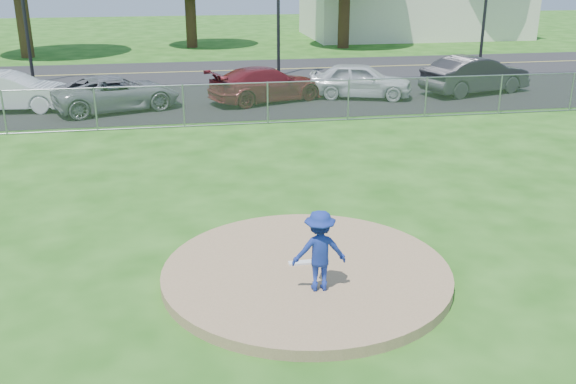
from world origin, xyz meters
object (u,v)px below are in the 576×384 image
(parked_car_pearl, at_px, (360,80))
(parked_car_charcoal, at_px, (475,75))
(pitcher, at_px, (319,251))
(traffic_cone, at_px, (40,103))
(parked_car_gray, at_px, (117,93))
(commercial_building, at_px, (413,7))
(traffic_signal_right, at_px, (490,5))
(parked_car_darkred, at_px, (267,84))
(traffic_signal_left, at_px, (29,11))
(parked_car_white, at_px, (9,92))

(parked_car_pearl, xyz_separation_m, parked_car_charcoal, (5.28, 0.05, 0.07))
(pitcher, distance_m, traffic_cone, 17.76)
(parked_car_gray, bearing_deg, pitcher, 176.47)
(commercial_building, height_order, traffic_cone, commercial_building)
(traffic_signal_right, bearing_deg, parked_car_darkred, -154.14)
(traffic_signal_left, distance_m, traffic_signal_right, 23.00)
(traffic_signal_left, xyz_separation_m, pitcher, (8.82, -22.81, -2.43))
(commercial_building, relative_size, parked_car_white, 3.59)
(commercial_building, distance_m, parked_car_darkred, 26.52)
(traffic_signal_left, relative_size, parked_car_darkred, 1.13)
(pitcher, height_order, parked_car_white, pitcher)
(parked_car_pearl, bearing_deg, traffic_cone, 110.66)
(traffic_signal_left, bearing_deg, pitcher, -68.85)
(traffic_signal_right, height_order, parked_car_charcoal, traffic_signal_right)
(traffic_signal_left, xyz_separation_m, parked_car_white, (0.11, -6.21, -2.60))
(traffic_cone, distance_m, parked_car_pearl, 13.05)
(parked_car_white, bearing_deg, traffic_cone, -108.88)
(commercial_building, relative_size, parked_car_gray, 3.36)
(parked_car_pearl, bearing_deg, parked_car_gray, 111.92)
(commercial_building, distance_m, parked_car_gray, 30.73)
(parked_car_pearl, bearing_deg, parked_car_white, 108.32)
(commercial_building, height_order, parked_car_charcoal, commercial_building)
(pitcher, distance_m, parked_car_charcoal, 19.93)
(traffic_signal_left, xyz_separation_m, parked_car_darkred, (10.27, -6.17, -2.63))
(commercial_building, bearing_deg, parked_car_white, -137.99)
(parked_car_white, height_order, parked_car_gray, parked_car_white)
(parked_car_darkred, distance_m, parked_car_charcoal, 9.34)
(commercial_building, height_order, traffic_signal_right, traffic_signal_right)
(traffic_signal_right, distance_m, parked_car_gray, 20.15)
(commercial_building, bearing_deg, traffic_signal_left, -147.13)
(traffic_signal_right, bearing_deg, commercial_building, 83.71)
(commercial_building, relative_size, traffic_signal_left, 2.93)
(commercial_building, xyz_separation_m, traffic_cone, (-23.46, -22.73, -1.78))
(traffic_signal_left, height_order, traffic_cone, traffic_signal_left)
(parked_car_darkred, bearing_deg, traffic_cone, 73.27)
(traffic_signal_right, xyz_separation_m, pitcher, (-14.18, -22.81, -2.43))
(pitcher, xyz_separation_m, parked_car_darkred, (1.45, 16.64, -0.20))
(commercial_building, distance_m, traffic_signal_left, 29.51)
(parked_car_darkred, bearing_deg, parked_car_gray, 75.75)
(parked_car_white, bearing_deg, traffic_signal_left, 5.69)
(pitcher, distance_m, parked_car_gray, 16.64)
(commercial_building, distance_m, parked_car_pearl, 24.47)
(parked_car_gray, height_order, parked_car_charcoal, parked_car_charcoal)
(traffic_signal_left, height_order, parked_car_charcoal, traffic_signal_left)
(traffic_signal_right, bearing_deg, parked_car_gray, -160.06)
(parked_car_charcoal, bearing_deg, pitcher, 130.31)
(traffic_signal_left, distance_m, pitcher, 24.57)
(commercial_building, distance_m, pitcher, 41.97)
(commercial_building, xyz_separation_m, parked_car_pearl, (-10.43, -22.09, -1.41))
(traffic_cone, bearing_deg, parked_car_gray, -1.59)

